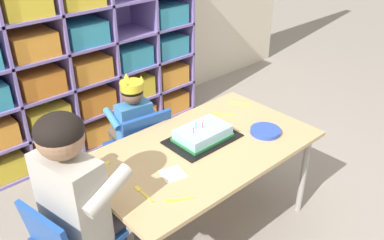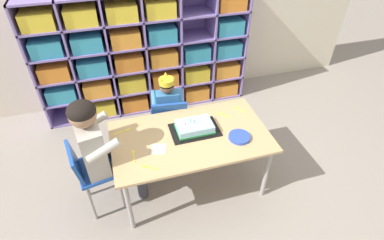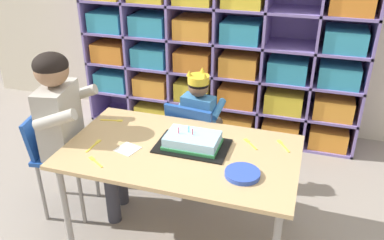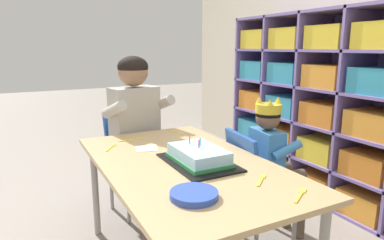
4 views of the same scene
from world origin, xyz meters
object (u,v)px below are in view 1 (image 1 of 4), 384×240
object	(u,v)px
fork_near_cake_tray	(100,168)
fork_at_table_front_edge	(238,104)
activity_table	(202,154)
adult_helper_seated	(83,190)
classroom_chair_blue	(141,146)
child_with_crown	(131,120)
fork_beside_plate_stack	(223,114)
paper_plate_stack	(265,131)
fork_by_napkin	(143,193)
birthday_cake_on_tray	(203,135)
fork_near_child_seat	(177,200)

from	to	relation	value
fork_near_cake_tray	fork_at_table_front_edge	world-z (taller)	same
activity_table	fork_near_cake_tray	world-z (taller)	fork_near_cake_tray
adult_helper_seated	fork_near_cake_tray	bearing A→B (deg)	-57.18
classroom_chair_blue	child_with_crown	bearing A→B (deg)	-89.33
fork_near_cake_tray	fork_beside_plate_stack	distance (m)	0.85
adult_helper_seated	fork_beside_plate_stack	distance (m)	1.04
classroom_chair_blue	fork_beside_plate_stack	world-z (taller)	classroom_chair_blue
child_with_crown	fork_near_cake_tray	bearing A→B (deg)	48.20
adult_helper_seated	paper_plate_stack	bearing A→B (deg)	-109.55
child_with_crown	classroom_chair_blue	bearing A→B (deg)	90.67
paper_plate_stack	activity_table	bearing A→B (deg)	159.48
classroom_chair_blue	fork_at_table_front_edge	xyz separation A→B (m)	(0.59, -0.27, 0.20)
classroom_chair_blue	fork_beside_plate_stack	distance (m)	0.55
fork_beside_plate_stack	fork_by_napkin	world-z (taller)	same
birthday_cake_on_tray	fork_near_child_seat	world-z (taller)	birthday_cake_on_tray
paper_plate_stack	fork_at_table_front_edge	xyz separation A→B (m)	(0.16, 0.35, -0.01)
fork_at_table_front_edge	fork_beside_plate_stack	size ratio (longest dim) A/B	1.13
activity_table	fork_at_table_front_edge	distance (m)	0.56
fork_near_child_seat	fork_near_cake_tray	distance (m)	0.45
fork_near_cake_tray	fork_beside_plate_stack	world-z (taller)	same
paper_plate_stack	fork_at_table_front_edge	size ratio (longest dim) A/B	1.44
activity_table	classroom_chair_blue	size ratio (longest dim) A/B	1.93
fork_near_child_seat	fork_beside_plate_stack	distance (m)	0.83
child_with_crown	paper_plate_stack	size ratio (longest dim) A/B	4.87
classroom_chair_blue	fork_near_child_seat	size ratio (longest dim) A/B	5.66
child_with_crown	fork_beside_plate_stack	distance (m)	0.57
birthday_cake_on_tray	activity_table	bearing A→B (deg)	-133.79
classroom_chair_blue	fork_at_table_front_edge	world-z (taller)	classroom_chair_blue
fork_at_table_front_edge	fork_near_cake_tray	bearing A→B (deg)	-121.41
birthday_cake_on_tray	fork_by_napkin	distance (m)	0.54
adult_helper_seated	fork_at_table_front_edge	size ratio (longest dim) A/B	8.79
activity_table	fork_near_child_seat	xyz separation A→B (m)	(-0.38, -0.24, 0.05)
classroom_chair_blue	fork_at_table_front_edge	bearing A→B (deg)	162.93
classroom_chair_blue	birthday_cake_on_tray	distance (m)	0.50
child_with_crown	birthday_cake_on_tray	world-z (taller)	child_with_crown
paper_plate_stack	fork_near_child_seat	world-z (taller)	paper_plate_stack
paper_plate_stack	fork_near_child_seat	size ratio (longest dim) A/B	1.50
classroom_chair_blue	fork_by_napkin	size ratio (longest dim) A/B	4.74
activity_table	child_with_crown	size ratio (longest dim) A/B	1.50
child_with_crown	adult_helper_seated	size ratio (longest dim) A/B	0.80
birthday_cake_on_tray	paper_plate_stack	xyz separation A→B (m)	(0.31, -0.19, -0.02)
child_with_crown	fork_at_table_front_edge	xyz separation A→B (m)	(0.58, -0.37, 0.06)
fork_near_child_seat	fork_near_cake_tray	size ratio (longest dim) A/B	0.83
activity_table	fork_beside_plate_stack	distance (m)	0.39
fork_near_cake_tray	fork_beside_plate_stack	xyz separation A→B (m)	(0.85, -0.02, 0.00)
classroom_chair_blue	child_with_crown	xyz separation A→B (m)	(0.01, 0.11, 0.13)
activity_table	fork_near_cake_tray	bearing A→B (deg)	158.37
adult_helper_seated	birthday_cake_on_tray	size ratio (longest dim) A/B	2.66
fork_near_child_seat	fork_by_napkin	bearing A→B (deg)	153.47
birthday_cake_on_tray	paper_plate_stack	bearing A→B (deg)	-31.05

